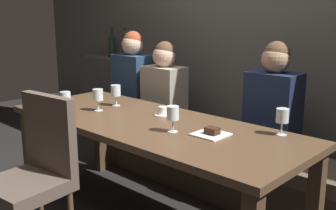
# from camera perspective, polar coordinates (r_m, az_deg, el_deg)

# --- Properties ---
(back_wall_tiled) EXTENTS (6.00, 0.12, 3.00)m
(back_wall_tiled) POSITION_cam_1_polar(r_m,az_deg,el_deg) (3.63, 11.65, 13.26)
(back_wall_tiled) COLOR #4C4944
(back_wall_tiled) RESTS_ON ground
(back_counter) EXTENTS (1.10, 0.28, 0.95)m
(back_counter) POSITION_cam_1_polar(r_m,az_deg,el_deg) (4.64, -6.67, 0.63)
(back_counter) COLOR #413E3A
(back_counter) RESTS_ON ground
(dining_table) EXTENTS (2.20, 0.84, 0.74)m
(dining_table) POSITION_cam_1_polar(r_m,az_deg,el_deg) (2.80, -2.48, -4.02)
(dining_table) COLOR #493422
(dining_table) RESTS_ON ground
(banquette_bench) EXTENTS (2.50, 0.44, 0.45)m
(banquette_bench) POSITION_cam_1_polar(r_m,az_deg,el_deg) (3.44, 6.03, -8.20)
(banquette_bench) COLOR #40352A
(banquette_bench) RESTS_ON ground
(chair_near_side) EXTENTS (0.48, 0.48, 0.98)m
(chair_near_side) POSITION_cam_1_polar(r_m,az_deg,el_deg) (2.62, -17.83, -8.11)
(chair_near_side) COLOR brown
(chair_near_side) RESTS_ON ground
(diner_redhead) EXTENTS (0.36, 0.24, 0.83)m
(diner_redhead) POSITION_cam_1_polar(r_m,az_deg,el_deg) (3.91, -4.88, 3.80)
(diner_redhead) COLOR navy
(diner_redhead) RESTS_ON banquette_bench
(diner_bearded) EXTENTS (0.36, 0.24, 0.76)m
(diner_bearded) POSITION_cam_1_polar(r_m,az_deg,el_deg) (3.62, -0.54, 2.50)
(diner_bearded) COLOR #9E9384
(diner_bearded) RESTS_ON banquette_bench
(diner_far_end) EXTENTS (0.36, 0.24, 0.82)m
(diner_far_end) POSITION_cam_1_polar(r_m,az_deg,el_deg) (3.02, 14.40, 0.45)
(diner_far_end) COLOR #192342
(diner_far_end) RESTS_ON banquette_bench
(wine_bottle_dark_red) EXTENTS (0.08, 0.08, 0.33)m
(wine_bottle_dark_red) POSITION_cam_1_polar(r_m,az_deg,el_deg) (4.67, -7.76, 8.08)
(wine_bottle_dark_red) COLOR black
(wine_bottle_dark_red) RESTS_ON back_counter
(wine_bottle_pale_label) EXTENTS (0.08, 0.08, 0.33)m
(wine_bottle_pale_label) POSITION_cam_1_polar(r_m,az_deg,el_deg) (4.45, -5.93, 7.88)
(wine_bottle_pale_label) COLOR #384728
(wine_bottle_pale_label) RESTS_ON back_counter
(wine_glass_far_right) EXTENTS (0.08, 0.08, 0.16)m
(wine_glass_far_right) POSITION_cam_1_polar(r_m,az_deg,el_deg) (2.52, 0.67, -1.21)
(wine_glass_far_right) COLOR silver
(wine_glass_far_right) RESTS_ON dining_table
(wine_glass_center_back) EXTENTS (0.08, 0.08, 0.16)m
(wine_glass_center_back) POSITION_cam_1_polar(r_m,az_deg,el_deg) (3.08, -9.71, 1.33)
(wine_glass_center_back) COLOR silver
(wine_glass_center_back) RESTS_ON dining_table
(wine_glass_end_right) EXTENTS (0.08, 0.08, 0.16)m
(wine_glass_end_right) POSITION_cam_1_polar(r_m,az_deg,el_deg) (3.22, -7.27, 1.93)
(wine_glass_end_right) COLOR silver
(wine_glass_end_right) RESTS_ON dining_table
(wine_glass_near_left) EXTENTS (0.08, 0.08, 0.16)m
(wine_glass_near_left) POSITION_cam_1_polar(r_m,az_deg,el_deg) (3.04, -14.05, 0.85)
(wine_glass_near_left) COLOR silver
(wine_glass_near_left) RESTS_ON dining_table
(wine_glass_end_left) EXTENTS (0.08, 0.08, 0.16)m
(wine_glass_end_left) POSITION_cam_1_polar(r_m,az_deg,el_deg) (2.55, 15.59, -1.61)
(wine_glass_end_left) COLOR silver
(wine_glass_end_left) RESTS_ON dining_table
(espresso_cup) EXTENTS (0.12, 0.12, 0.06)m
(espresso_cup) POSITION_cam_1_polar(r_m,az_deg,el_deg) (2.93, -0.77, -0.94)
(espresso_cup) COLOR white
(espresso_cup) RESTS_ON dining_table
(dessert_plate) EXTENTS (0.19, 0.19, 0.05)m
(dessert_plate) POSITION_cam_1_polar(r_m,az_deg,el_deg) (2.49, 6.02, -3.90)
(dessert_plate) COLOR white
(dessert_plate) RESTS_ON dining_table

